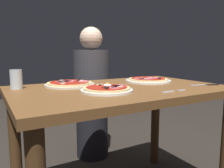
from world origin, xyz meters
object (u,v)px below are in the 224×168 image
at_px(pizza_across_right, 148,80).
at_px(fork, 172,91).
at_px(pizza_across_left, 70,84).
at_px(knife, 206,85).
at_px(diner_person, 92,97).
at_px(dining_table, 121,107).
at_px(water_glass_near, 16,81).
at_px(pizza_foreground, 107,89).

distance_m(pizza_across_right, fork, 0.41).
xyz_separation_m(pizza_across_left, fork, (0.39, -0.47, -0.01)).
relative_size(knife, diner_person, 0.16).
height_order(pizza_across_right, knife, pizza_across_right).
xyz_separation_m(pizza_across_left, knife, (0.74, -0.40, -0.01)).
bearing_deg(dining_table, water_glass_near, 156.49).
xyz_separation_m(dining_table, pizza_foreground, (-0.14, -0.09, 0.13)).
bearing_deg(pizza_across_right, pizza_across_left, 171.26).
bearing_deg(fork, diner_person, 90.18).
bearing_deg(knife, fork, -169.62).
distance_m(pizza_across_left, diner_person, 0.68).
bearing_deg(pizza_across_left, knife, -28.48).
bearing_deg(water_glass_near, pizza_foreground, -39.50).
bearing_deg(diner_person, pizza_across_right, 104.42).
xyz_separation_m(pizza_across_right, diner_person, (-0.16, 0.60, -0.21)).
xyz_separation_m(water_glass_near, fork, (0.68, -0.50, -0.04)).
bearing_deg(pizza_across_right, pizza_foreground, -154.66).
distance_m(fork, diner_person, 1.01).
relative_size(pizza_across_left, fork, 1.90).
distance_m(pizza_foreground, pizza_across_left, 0.31).
distance_m(pizza_across_left, knife, 0.84).
height_order(pizza_foreground, knife, pizza_foreground).
distance_m(pizza_foreground, pizza_across_right, 0.49).
distance_m(pizza_across_left, fork, 0.61).
bearing_deg(diner_person, fork, 90.18).
xyz_separation_m(dining_table, knife, (0.50, -0.20, 0.12)).
bearing_deg(water_glass_near, dining_table, -23.51).
bearing_deg(pizza_foreground, knife, -9.78).
distance_m(dining_table, diner_person, 0.74).
relative_size(pizza_across_left, knife, 1.57).
distance_m(dining_table, pizza_across_right, 0.35).
xyz_separation_m(pizza_foreground, pizza_across_right, (0.44, 0.21, -0.00)).
relative_size(pizza_across_left, diner_person, 0.25).
bearing_deg(pizza_foreground, pizza_across_left, 108.90).
height_order(water_glass_near, diner_person, diner_person).
relative_size(pizza_foreground, pizza_across_right, 0.87).
distance_m(pizza_across_right, water_glass_near, 0.85).
bearing_deg(water_glass_near, diner_person, 35.52).
bearing_deg(dining_table, diner_person, 78.85).
xyz_separation_m(dining_table, water_glass_near, (-0.54, 0.23, 0.17)).
xyz_separation_m(pizza_across_right, water_glass_near, (-0.84, 0.12, 0.04)).
relative_size(pizza_across_right, knife, 1.65).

